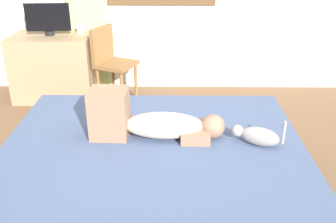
{
  "coord_description": "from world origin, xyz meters",
  "views": [
    {
      "loc": [
        0.08,
        -2.13,
        1.77
      ],
      "look_at": [
        0.05,
        0.34,
        0.62
      ],
      "focal_mm": 40.88,
      "sensor_mm": 36.0,
      "label": 1
    }
  ],
  "objects_px": {
    "cup": "(80,29)",
    "chair_by_desk": "(111,59)",
    "person_lying": "(150,121)",
    "tv_monitor": "(48,19)",
    "desk": "(55,67)",
    "bed": "(154,173)",
    "cat": "(257,136)"
  },
  "relations": [
    {
      "from": "cup",
      "to": "chair_by_desk",
      "type": "height_order",
      "value": "chair_by_desk"
    },
    {
      "from": "cat",
      "to": "cup",
      "type": "distance_m",
      "value": 2.61
    },
    {
      "from": "bed",
      "to": "chair_by_desk",
      "type": "height_order",
      "value": "chair_by_desk"
    },
    {
      "from": "desk",
      "to": "cup",
      "type": "relative_size",
      "value": 9.87
    },
    {
      "from": "cup",
      "to": "tv_monitor",
      "type": "bearing_deg",
      "value": -161.71
    },
    {
      "from": "cat",
      "to": "bed",
      "type": "bearing_deg",
      "value": 179.87
    },
    {
      "from": "tv_monitor",
      "to": "chair_by_desk",
      "type": "distance_m",
      "value": 0.81
    },
    {
      "from": "bed",
      "to": "person_lying",
      "type": "xyz_separation_m",
      "value": [
        -0.02,
        0.11,
        0.35
      ]
    },
    {
      "from": "bed",
      "to": "tv_monitor",
      "type": "distance_m",
      "value": 2.39
    },
    {
      "from": "person_lying",
      "to": "tv_monitor",
      "type": "distance_m",
      "value": 2.21
    },
    {
      "from": "bed",
      "to": "cat",
      "type": "relative_size",
      "value": 6.33
    },
    {
      "from": "person_lying",
      "to": "chair_by_desk",
      "type": "bearing_deg",
      "value": 107.53
    },
    {
      "from": "person_lying",
      "to": "chair_by_desk",
      "type": "height_order",
      "value": "chair_by_desk"
    },
    {
      "from": "tv_monitor",
      "to": "desk",
      "type": "bearing_deg",
      "value": 0.0
    },
    {
      "from": "bed",
      "to": "desk",
      "type": "distance_m",
      "value": 2.29
    },
    {
      "from": "tv_monitor",
      "to": "cup",
      "type": "relative_size",
      "value": 5.27
    },
    {
      "from": "cat",
      "to": "chair_by_desk",
      "type": "xyz_separation_m",
      "value": [
        -1.26,
        1.79,
        -0.03
      ]
    },
    {
      "from": "cat",
      "to": "chair_by_desk",
      "type": "distance_m",
      "value": 2.18
    },
    {
      "from": "bed",
      "to": "cup",
      "type": "distance_m",
      "value": 2.3
    },
    {
      "from": "person_lying",
      "to": "tv_monitor",
      "type": "height_order",
      "value": "tv_monitor"
    },
    {
      "from": "cup",
      "to": "chair_by_desk",
      "type": "xyz_separation_m",
      "value": [
        0.37,
        -0.25,
        -0.28
      ]
    },
    {
      "from": "cup",
      "to": "chair_by_desk",
      "type": "distance_m",
      "value": 0.52
    },
    {
      "from": "chair_by_desk",
      "to": "desk",
      "type": "bearing_deg",
      "value": 168.05
    },
    {
      "from": "bed",
      "to": "desk",
      "type": "relative_size",
      "value": 2.36
    },
    {
      "from": "bed",
      "to": "chair_by_desk",
      "type": "relative_size",
      "value": 2.46
    },
    {
      "from": "cat",
      "to": "person_lying",
      "type": "bearing_deg",
      "value": 170.96
    },
    {
      "from": "tv_monitor",
      "to": "person_lying",
      "type": "bearing_deg",
      "value": -56.3
    },
    {
      "from": "person_lying",
      "to": "cat",
      "type": "xyz_separation_m",
      "value": [
        0.73,
        -0.12,
        -0.05
      ]
    },
    {
      "from": "person_lying",
      "to": "chair_by_desk",
      "type": "relative_size",
      "value": 1.09
    },
    {
      "from": "person_lying",
      "to": "tv_monitor",
      "type": "xyz_separation_m",
      "value": [
        -1.21,
        1.81,
        0.34
      ]
    },
    {
      "from": "desk",
      "to": "chair_by_desk",
      "type": "xyz_separation_m",
      "value": [
        0.68,
        -0.14,
        0.14
      ]
    },
    {
      "from": "cat",
      "to": "desk",
      "type": "bearing_deg",
      "value": 135.07
    }
  ]
}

